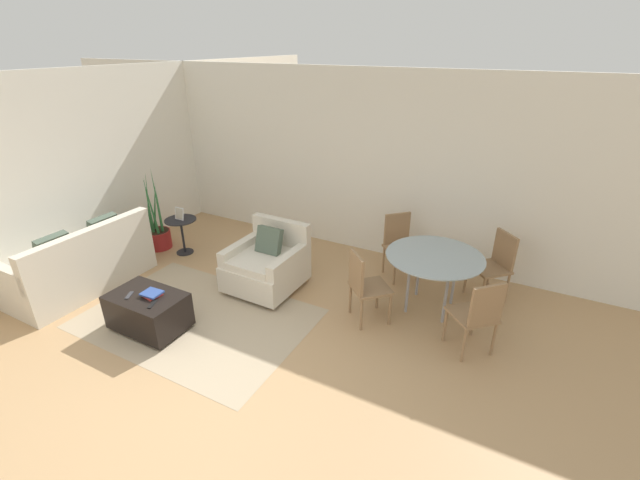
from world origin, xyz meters
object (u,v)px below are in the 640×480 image
object	(u,v)px
ottoman	(148,311)
dining_chair_far_right	(496,262)
couch	(81,266)
picture_frame	(179,214)
book_stack	(152,294)
potted_plant	(158,233)
dining_chair_near_left	(364,283)
tv_remote_primary	(129,295)
tv_remote_secondary	(152,304)
side_table	(182,229)
dining_table	(434,261)
dining_chair_far_left	(399,241)
armchair	(267,264)
dining_chair_near_right	(478,313)

from	to	relation	value
ottoman	dining_chair_far_right	world-z (taller)	dining_chair_far_right
couch	picture_frame	size ratio (longest dim) A/B	9.42
book_stack	potted_plant	world-z (taller)	potted_plant
potted_plant	dining_chair_near_left	xyz separation A→B (m)	(3.70, -0.28, 0.26)
tv_remote_primary	potted_plant	world-z (taller)	potted_plant
potted_plant	tv_remote_primary	bearing A→B (deg)	-49.89
ottoman	tv_remote_secondary	distance (m)	0.32
couch	ottoman	distance (m)	1.55
picture_frame	dining_chair_near_left	xyz separation A→B (m)	(3.20, -0.34, -0.15)
side_table	dining_table	size ratio (longest dim) A/B	0.49
tv_remote_secondary	tv_remote_primary	bearing A→B (deg)	179.38
tv_remote_primary	side_table	bearing A→B (deg)	117.97
dining_chair_far_left	dining_chair_near_left	bearing A→B (deg)	-90.00
dining_chair_far_right	armchair	bearing A→B (deg)	-156.83
side_table	picture_frame	bearing A→B (deg)	-90.00
armchair	tv_remote_secondary	world-z (taller)	armchair
book_stack	armchair	bearing A→B (deg)	66.99
couch	potted_plant	xyz separation A→B (m)	(-0.05, 1.36, -0.05)
book_stack	dining_table	size ratio (longest dim) A/B	0.19
ottoman	book_stack	world-z (taller)	book_stack
couch	dining_chair_near_left	world-z (taller)	couch
tv_remote_secondary	dining_chair_far_left	bearing A→B (deg)	54.81
dining_chair_near_left	dining_chair_near_right	size ratio (longest dim) A/B	1.00
ottoman	tv_remote_primary	size ratio (longest dim) A/B	5.56
tv_remote_primary	dining_chair_near_left	size ratio (longest dim) A/B	0.17
armchair	dining_chair_far_right	xyz separation A→B (m)	(2.72, 1.16, 0.18)
couch	tv_remote_primary	bearing A→B (deg)	-13.71
couch	picture_frame	xyz separation A→B (m)	(0.45, 1.41, 0.35)
dining_chair_near_left	tv_remote_secondary	bearing A→B (deg)	-143.30
book_stack	ottoman	bearing A→B (deg)	-156.38
couch	dining_chair_far_left	world-z (taller)	couch
ottoman	dining_chair_far_left	distance (m)	3.36
couch	side_table	distance (m)	1.48
armchair	tv_remote_primary	bearing A→B (deg)	-118.44
armchair	dining_chair_far_left	distance (m)	1.86
armchair	dining_table	distance (m)	2.17
dining_table	potted_plant	bearing A→B (deg)	-175.33
tv_remote_primary	potted_plant	size ratio (longest dim) A/B	0.11
armchair	dining_chair_near_left	size ratio (longest dim) A/B	1.05
armchair	dining_chair_far_right	distance (m)	2.97
armchair	dining_chair_near_right	bearing A→B (deg)	-2.36
dining_chair_far_right	dining_table	bearing A→B (deg)	-135.00
tv_remote_primary	book_stack	bearing A→B (deg)	28.12
armchair	tv_remote_primary	size ratio (longest dim) A/B	6.13
tv_remote_secondary	potted_plant	world-z (taller)	potted_plant
picture_frame	dining_table	distance (m)	3.85
ottoman	tv_remote_primary	world-z (taller)	tv_remote_primary
dining_chair_far_right	dining_chair_near_left	bearing A→B (deg)	-135.00
book_stack	side_table	distance (m)	2.00
armchair	dining_chair_near_left	distance (m)	1.46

